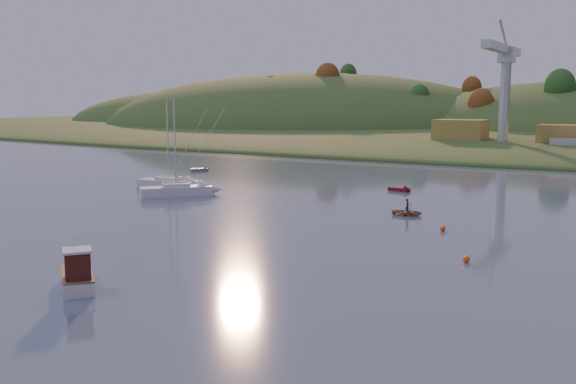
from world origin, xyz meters
The scene contains 20 objects.
far_shore centered at (0.00, 230.00, 0.00)m, with size 620.00×220.00×1.50m, color #30471C.
shore_slope centered at (0.00, 165.00, 0.00)m, with size 640.00×150.00×7.00m, color #30471C.
hill_left_far centered at (-160.00, 215.00, 0.00)m, with size 120.00×100.00×32.00m, color #30471C.
hill_left centered at (-90.00, 200.00, 0.00)m, with size 170.00×140.00×44.00m, color #30471C.
hillside_trees centered at (0.00, 185.00, 0.00)m, with size 280.00×50.00×32.00m, color #1D4F1C, non-canonical shape.
wharf centered at (5.00, 122.00, 1.20)m, with size 42.00×16.00×2.40m, color slate.
shed_west centered at (-8.00, 123.00, 4.80)m, with size 11.00×8.00×4.80m, color olive.
shed_east centered at (13.00, 124.00, 4.40)m, with size 9.00×7.00×4.00m, color olive.
dock_crane centered at (2.00, 118.39, 17.17)m, with size 3.20×28.00×20.30m.
fishing_boat centered at (1.64, 5.23, 0.79)m, with size 5.49×4.90×3.60m.
sailboat_near centered at (-18.05, 37.55, 0.75)m, with size 7.45×8.01×11.69m.
sailboat_far centered at (-23.10, 42.02, 0.76)m, with size 8.67×3.31×11.75m.
canoe centered at (10.50, 39.26, 0.32)m, with size 2.18×3.05×0.63m, color #9B7655.
paddler centered at (10.50, 39.26, 0.71)m, with size 0.52×0.34×1.42m, color black.
red_tender centered at (4.00, 55.39, 0.22)m, with size 3.25×1.53×1.06m.
grey_dinghy centered at (-32.67, 61.15, 0.23)m, with size 3.04×2.90×1.14m.
work_vessel centered at (15.00, 118.00, 1.39)m, with size 15.74×7.31×3.90m.
buoy_0 centered at (20.77, 23.33, 0.25)m, with size 0.50×0.50×0.50m, color #FB560D.
buoy_1 centered at (15.95, 33.37, 0.25)m, with size 0.50×0.50×0.50m, color #FB560D.
buoy_2 centered at (-20.54, 44.52, 0.25)m, with size 0.50×0.50×0.50m, color #FB560D.
Camera 1 is at (32.51, -21.19, 11.36)m, focal length 40.00 mm.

